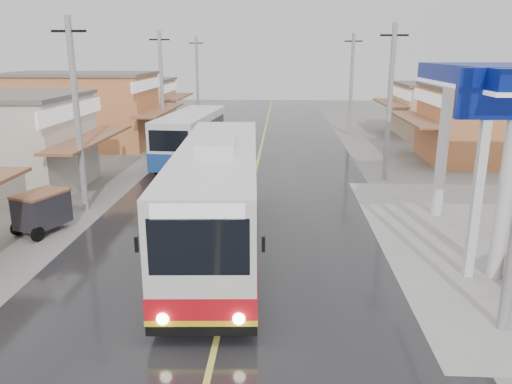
# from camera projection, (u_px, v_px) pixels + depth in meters

# --- Properties ---
(ground) EXTENTS (120.00, 120.00, 0.00)m
(ground) POSITION_uv_depth(u_px,v_px,m) (221.00, 321.00, 12.71)
(ground) COLOR slate
(ground) RESTS_ON ground
(road) EXTENTS (12.00, 90.00, 0.02)m
(road) POSITION_uv_depth(u_px,v_px,m) (254.00, 178.00, 27.12)
(road) COLOR black
(road) RESTS_ON ground
(centre_line) EXTENTS (0.15, 90.00, 0.01)m
(centre_line) POSITION_uv_depth(u_px,v_px,m) (254.00, 177.00, 27.12)
(centre_line) COLOR #D8CC4C
(centre_line) RESTS_ON road
(shopfronts_left) EXTENTS (11.00, 44.00, 5.20)m
(shopfronts_left) POSITION_uv_depth(u_px,v_px,m) (46.00, 163.00, 30.67)
(shopfronts_left) COLOR tan
(shopfronts_left) RESTS_ON ground
(utility_poles_left) EXTENTS (1.60, 50.00, 8.00)m
(utility_poles_left) POSITION_uv_depth(u_px,v_px,m) (133.00, 172.00, 28.44)
(utility_poles_left) COLOR gray
(utility_poles_left) RESTS_ON ground
(utility_poles_right) EXTENTS (1.60, 36.00, 8.00)m
(utility_poles_right) POSITION_uv_depth(u_px,v_px,m) (384.00, 179.00, 26.77)
(utility_poles_right) COLOR gray
(utility_poles_right) RESTS_ON ground
(coach_bus) EXTENTS (3.44, 12.51, 3.87)m
(coach_bus) POSITION_uv_depth(u_px,v_px,m) (218.00, 196.00, 16.98)
(coach_bus) COLOR silver
(coach_bus) RESTS_ON road
(second_bus) EXTENTS (3.24, 9.30, 3.03)m
(second_bus) POSITION_uv_depth(u_px,v_px,m) (192.00, 137.00, 30.34)
(second_bus) COLOR silver
(second_bus) RESTS_ON road
(cyclist) EXTENTS (0.73, 1.96, 2.10)m
(cyclist) POSITION_uv_depth(u_px,v_px,m) (182.00, 189.00, 22.27)
(cyclist) COLOR black
(cyclist) RESTS_ON ground
(tricycle_near) EXTENTS (1.92, 2.36, 1.56)m
(tricycle_near) POSITION_uv_depth(u_px,v_px,m) (42.00, 210.00, 18.74)
(tricycle_near) COLOR #26262D
(tricycle_near) RESTS_ON ground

